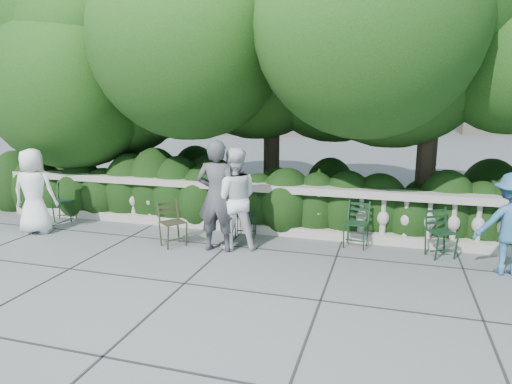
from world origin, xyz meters
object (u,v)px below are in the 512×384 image
(chair_c, at_px, (245,239))
(chair_weathered, at_px, (177,248))
(chair_d, at_px, (444,260))
(person_older_blue, at_px, (511,224))
(person_woman_grey, at_px, (217,196))
(person_casual_man, at_px, (234,199))
(chair_e, at_px, (353,249))
(chair_b, at_px, (63,222))
(person_businessman, at_px, (34,191))

(chair_c, relative_size, chair_weathered, 1.00)
(chair_weathered, bearing_deg, chair_d, -42.84)
(chair_d, height_order, person_older_blue, person_older_blue)
(person_woman_grey, distance_m, person_casual_man, 0.32)
(chair_e, distance_m, chair_weathered, 3.18)
(chair_d, bearing_deg, chair_b, 151.05)
(chair_c, bearing_deg, person_woman_grey, -120.67)
(person_businessman, bearing_deg, person_woman_grey, 165.72)
(chair_e, xyz_separation_m, person_older_blue, (2.35, -0.48, 0.79))
(chair_b, xyz_separation_m, chair_weathered, (3.15, -0.85, 0.00))
(chair_c, xyz_separation_m, person_casual_man, (-0.02, -0.55, 0.91))
(chair_e, relative_size, person_casual_man, 0.46)
(chair_c, distance_m, person_older_blue, 4.51)
(chair_d, distance_m, chair_weathered, 4.63)
(chair_b, bearing_deg, chair_weathered, -33.73)
(person_older_blue, bearing_deg, person_casual_man, -5.88)
(chair_b, distance_m, person_casual_man, 4.27)
(chair_d, bearing_deg, person_casual_man, 158.65)
(chair_b, distance_m, chair_weathered, 3.27)
(person_woman_grey, bearing_deg, chair_b, -14.98)
(chair_c, height_order, chair_d, same)
(person_casual_man, bearing_deg, chair_c, -112.77)
(chair_d, distance_m, chair_e, 1.52)
(chair_weathered, xyz_separation_m, person_older_blue, (5.42, 0.37, 0.79))
(chair_weathered, bearing_deg, person_casual_man, -34.66)
(chair_c, bearing_deg, person_older_blue, -17.57)
(person_businessman, xyz_separation_m, person_casual_man, (4.10, 0.24, 0.06))
(chair_d, bearing_deg, chair_e, 147.43)
(chair_c, distance_m, person_businessman, 4.28)
(chair_b, distance_m, person_businessman, 1.16)
(chair_d, bearing_deg, chair_c, 149.90)
(chair_b, bearing_deg, chair_d, -19.57)
(person_older_blue, bearing_deg, chair_weathered, -2.82)
(chair_e, height_order, person_older_blue, person_older_blue)
(chair_b, bearing_deg, person_older_blue, -21.83)
(person_casual_man, relative_size, person_older_blue, 1.15)
(chair_c, distance_m, chair_e, 2.05)
(person_casual_man, bearing_deg, person_businessman, -16.96)
(chair_d, xyz_separation_m, person_businessman, (-7.69, -0.65, 0.85))
(chair_c, height_order, person_woman_grey, person_woman_grey)
(person_woman_grey, relative_size, person_casual_man, 1.08)
(chair_c, distance_m, person_casual_man, 1.06)
(chair_b, relative_size, chair_e, 1.00)
(person_older_blue, bearing_deg, person_businessman, -4.66)
(chair_b, bearing_deg, chair_c, -18.59)
(chair_weathered, relative_size, person_older_blue, 0.53)
(chair_b, height_order, chair_weathered, same)
(person_woman_grey, bearing_deg, chair_weathered, 4.04)
(person_businessman, relative_size, person_older_blue, 1.08)
(chair_d, height_order, chair_e, same)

